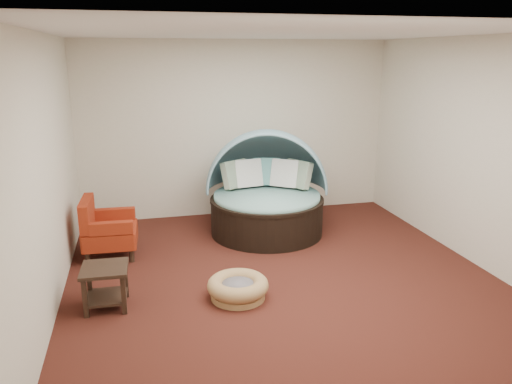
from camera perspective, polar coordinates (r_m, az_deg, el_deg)
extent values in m
plane|color=#451C13|center=(6.17, 2.67, -9.22)|extent=(5.00, 5.00, 0.00)
plane|color=beige|center=(8.11, -2.20, 7.17)|extent=(5.00, 0.00, 5.00)
plane|color=beige|center=(3.49, 14.59, -4.80)|extent=(5.00, 0.00, 5.00)
plane|color=beige|center=(5.57, -22.68, 2.07)|extent=(0.00, 5.00, 5.00)
plane|color=beige|center=(6.86, 23.37, 4.35)|extent=(0.00, 5.00, 5.00)
plane|color=white|center=(5.60, 3.04, 17.76)|extent=(5.00, 5.00, 0.00)
cylinder|color=black|center=(7.38, 1.24, -2.86)|extent=(1.98, 1.98, 0.50)
cylinder|color=black|center=(7.30, 1.25, -0.86)|extent=(2.01, 2.01, 0.05)
cylinder|color=#85BCB6|center=(7.29, 1.25, -0.58)|extent=(1.87, 1.87, 0.11)
cube|color=#39634F|center=(7.51, -2.41, 2.04)|extent=(0.48, 0.42, 0.44)
cube|color=white|center=(7.56, -0.91, 2.14)|extent=(0.45, 0.30, 0.44)
cube|color=#63ADAD|center=(7.66, 1.20, 2.33)|extent=(0.46, 0.33, 0.44)
cube|color=white|center=(7.57, 3.33, 2.14)|extent=(0.48, 0.44, 0.44)
cube|color=#39634F|center=(7.53, 4.84, 2.04)|extent=(0.42, 0.48, 0.44)
cylinder|color=olive|center=(5.57, -2.07, -11.66)|extent=(0.64, 0.64, 0.07)
torus|color=olive|center=(5.52, -2.08, -10.61)|extent=(0.72, 0.72, 0.17)
cylinder|color=slate|center=(5.53, -2.08, -10.82)|extent=(0.43, 0.43, 0.10)
cylinder|color=black|center=(6.69, -18.68, -7.26)|extent=(0.07, 0.07, 0.16)
cylinder|color=black|center=(7.19, -18.14, -5.61)|extent=(0.07, 0.07, 0.16)
cylinder|color=black|center=(6.63, -14.01, -7.09)|extent=(0.07, 0.07, 0.16)
cylinder|color=black|center=(7.14, -13.82, -5.44)|extent=(0.07, 0.07, 0.16)
cube|color=maroon|center=(6.84, -16.29, -4.78)|extent=(0.71, 0.71, 0.23)
cube|color=maroon|center=(6.77, -18.77, -2.37)|extent=(0.16, 0.68, 0.40)
cube|color=maroon|center=(6.50, -16.24, -3.99)|extent=(0.55, 0.13, 0.16)
cube|color=maroon|center=(7.04, -15.85, -2.45)|extent=(0.55, 0.13, 0.16)
cube|color=black|center=(5.45, -16.94, -8.39)|extent=(0.49, 0.49, 0.04)
cube|color=black|center=(5.58, -16.68, -11.40)|extent=(0.43, 0.43, 0.03)
cube|color=black|center=(5.40, -18.96, -11.46)|extent=(0.05, 0.05, 0.41)
cube|color=black|center=(5.74, -18.50, -9.78)|extent=(0.05, 0.05, 0.41)
cube|color=black|center=(5.36, -14.89, -11.34)|extent=(0.05, 0.05, 0.41)
cube|color=black|center=(5.70, -14.69, -9.64)|extent=(0.05, 0.05, 0.41)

